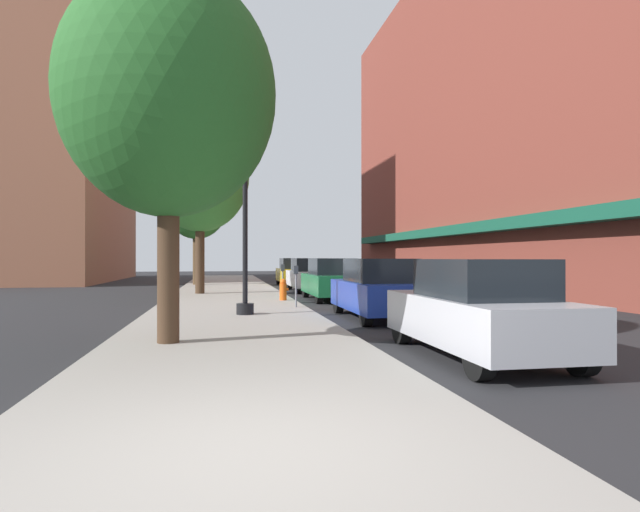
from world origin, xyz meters
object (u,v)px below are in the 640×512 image
object	(u,v)px
parking_meter_far	(283,277)
parking_meter_near	(296,281)
tree_mid	(196,203)
car_green	(331,280)
car_blue	(379,289)
lamppost	(245,203)
tree_far	(168,95)
tree_near	(200,176)
car_yellow	(294,272)
car_silver	(478,310)
fire_hydrant	(283,289)
car_white	(309,275)

from	to	relation	value
parking_meter_far	parking_meter_near	bearing A→B (deg)	-90.00
tree_mid	car_green	world-z (taller)	tree_mid
car_blue	car_green	xyz separation A→B (m)	(0.00, 6.50, 0.00)
lamppost	tree_far	xyz separation A→B (m)	(-1.59, -4.68, 1.48)
lamppost	tree_near	xyz separation A→B (m)	(-1.60, 9.05, 2.07)
tree_near	car_yellow	size ratio (longest dim) A/B	1.78
lamppost	tree_mid	size ratio (longest dim) A/B	0.85
parking_meter_near	car_silver	xyz separation A→B (m)	(1.95, -8.41, -0.14)
car_yellow	tree_far	bearing A→B (deg)	-104.80
car_silver	car_yellow	xyz separation A→B (m)	(0.00, 23.67, 0.00)
lamppost	car_yellow	bearing A→B (deg)	78.07
car_blue	lamppost	bearing A→B (deg)	167.67
tree_mid	car_yellow	world-z (taller)	tree_mid
tree_near	tree_far	world-z (taller)	tree_near
fire_hydrant	tree_near	distance (m)	7.21
car_white	car_yellow	distance (m)	5.70
tree_near	car_silver	bearing A→B (deg)	-71.44
car_yellow	car_white	bearing A→B (deg)	-91.36
parking_meter_near	parking_meter_far	size ratio (longest dim) A/B	1.00
fire_hydrant	tree_far	distance (m)	10.72
tree_far	car_yellow	distance (m)	22.79
car_silver	car_yellow	world-z (taller)	same
car_silver	car_blue	size ratio (longest dim) A/B	1.00
lamppost	car_white	distance (m)	12.25
car_blue	car_white	bearing A→B (deg)	88.12
fire_hydrant	parking_meter_far	distance (m)	1.15
car_yellow	parking_meter_far	bearing A→B (deg)	-101.05
car_white	parking_meter_far	bearing A→B (deg)	-107.48
parking_meter_near	parking_meter_far	bearing A→B (deg)	90.00
fire_hydrant	car_green	distance (m)	2.37
car_white	car_yellow	bearing A→B (deg)	91.34
car_blue	car_green	size ratio (longest dim) A/B	1.00
car_white	car_yellow	world-z (taller)	same
tree_far	parking_meter_near	bearing A→B (deg)	63.59
parking_meter_far	tree_near	distance (m)	6.36
lamppost	parking_meter_far	bearing A→B (deg)	73.71
tree_mid	tree_far	distance (m)	21.71
lamppost	car_white	bearing A→B (deg)	72.44
fire_hydrant	tree_near	xyz separation A→B (m)	(-3.18, 4.38, 4.75)
parking_meter_far	car_yellow	world-z (taller)	car_yellow
parking_meter_far	car_yellow	size ratio (longest dim) A/B	0.30
lamppost	car_blue	bearing A→B (deg)	-10.45
fire_hydrant	car_silver	xyz separation A→B (m)	(2.05, -11.18, 0.29)
parking_meter_near	car_white	bearing A→B (deg)	78.46
parking_meter_far	tree_mid	xyz separation A→B (m)	(-3.82, 11.29, 3.94)
lamppost	tree_mid	world-z (taller)	tree_mid
tree_far	car_yellow	bearing A→B (deg)	76.56
parking_meter_far	car_blue	size ratio (longest dim) A/B	0.30
car_green	fire_hydrant	bearing A→B (deg)	-148.52
parking_meter_far	car_green	size ratio (longest dim) A/B	0.30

